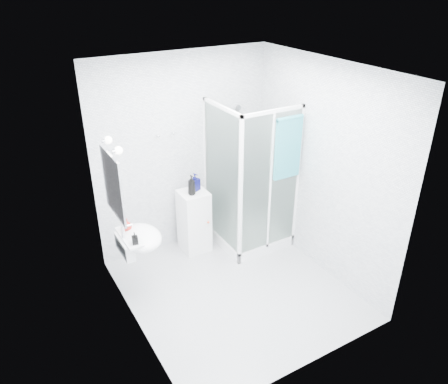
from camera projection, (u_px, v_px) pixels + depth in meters
room at (237, 193)px, 4.65m from camera, size 2.40×2.60×2.60m
shower_enclosure at (248, 215)px, 5.92m from camera, size 0.90×0.95×2.00m
wall_basin at (138, 239)px, 4.78m from camera, size 0.46×0.56×0.35m
mirror at (113, 185)px, 4.37m from camera, size 0.02×0.60×0.70m
vanity_lights at (113, 145)px, 4.20m from camera, size 0.10×0.40×0.08m
wall_hooks at (166, 135)px, 5.35m from camera, size 0.23×0.06×0.03m
storage_cabinet at (194, 221)px, 5.82m from camera, size 0.36×0.38×0.87m
hand_towel at (288, 146)px, 5.25m from camera, size 0.37×0.05×0.79m
shampoo_bottle_a at (192, 185)px, 5.51m from camera, size 0.11×0.11×0.26m
shampoo_bottle_b at (195, 182)px, 5.63m from camera, size 0.14×0.14×0.23m
soap_dispenser_orange at (126, 225)px, 4.77m from camera, size 0.16×0.16×0.15m
soap_dispenser_black at (135, 238)px, 4.55m from camera, size 0.07×0.07×0.14m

